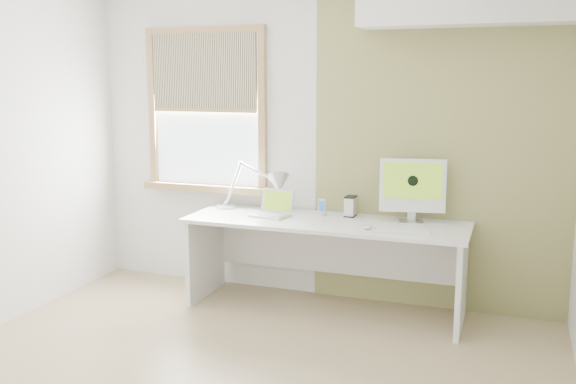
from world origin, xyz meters
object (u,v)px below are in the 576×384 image
at_px(external_drive, 351,206).
at_px(desk, 327,243).
at_px(laptop, 273,209).
at_px(imac, 412,187).
at_px(desk_lamp, 268,186).

bearing_deg(external_drive, desk, -132.34).
bearing_deg(laptop, external_drive, 17.27).
height_order(laptop, imac, imac).
bearing_deg(desk_lamp, external_drive, 5.16).
bearing_deg(laptop, desk, 3.09).
bearing_deg(imac, external_drive, 174.95).
bearing_deg(imac, desk, -169.65).
height_order(laptop, external_drive, laptop).
distance_m(desk, laptop, 0.51).
xyz_separation_m(desk, laptop, (-0.45, -0.02, 0.25)).
relative_size(desk, imac, 4.35).
height_order(desk, imac, imac).
bearing_deg(external_drive, laptop, -162.73).
height_order(desk, desk_lamp, desk_lamp).
bearing_deg(laptop, desk_lamp, 126.36).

